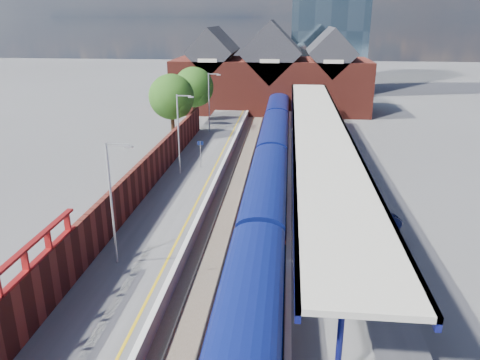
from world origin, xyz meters
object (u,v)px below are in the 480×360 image
Objects in this scene: lamp_post_b at (113,197)px; parked_car_blue at (369,217)px; train at (271,160)px; platform_sign at (200,150)px; parked_car_silver at (364,247)px; lamp_post_d at (210,99)px; parked_car_dark at (332,189)px; lamp_post_c at (180,130)px; parked_car_red at (357,257)px.

lamp_post_b reaches higher than parked_car_blue.
train is 19.17m from lamp_post_b.
platform_sign is 17.62m from parked_car_blue.
train is at bearing 52.58° from parked_car_blue.
lamp_post_b is at bearing -114.48° from train.
platform_sign is 20.29m from parked_car_silver.
lamp_post_d is 1.61× the size of parked_car_dark.
lamp_post_c is (0.00, 16.00, 0.00)m from lamp_post_b.
parked_car_silver is at bearing -65.41° from lamp_post_d.
lamp_post_c is 1.59× the size of parked_car_silver.
train is at bearing -61.96° from lamp_post_d.
parked_car_blue is (1.96, -5.14, -0.03)m from parked_car_dark.
parked_car_silver is at bearing -68.93° from train.
lamp_post_d reaches higher than parked_car_dark.
lamp_post_b is 1.59× the size of parked_car_silver.
parked_car_blue is at bearing -16.08° from parked_car_silver.
train is 8.46m from lamp_post_c.
platform_sign reaches higher than parked_car_silver.
parked_car_red is 10.95m from parked_car_dark.
lamp_post_c is 1.61× the size of parked_car_blue.
train is 7.43m from parked_car_dark.
parked_car_red is at bearing -55.45° from platform_sign.
platform_sign is 0.57× the size of parked_car_silver.
train is at bearing -6.58° from platform_sign.
train is 17.24× the size of parked_car_red.
parked_car_red is 0.88× the size of parked_car_dark.
train reaches higher than parked_car_dark.
parked_car_red reaches higher than parked_car_dark.
lamp_post_d is 1.83× the size of parked_car_red.
lamp_post_c reaches higher than parked_car_dark.
lamp_post_b is at bearing -90.00° from lamp_post_c.
parked_car_blue is (6.89, -10.67, -0.52)m from train.
parked_car_silver is (13.75, -30.04, -3.27)m from lamp_post_d.
parked_car_blue is at bearing -148.12° from parked_car_dark.
parked_car_dark is at bearing 40.56° from parked_car_blue.
lamp_post_c is at bearing 40.46° from parked_car_silver.
lamp_post_c is 19.92m from parked_car_silver.
parked_car_red is at bearing -174.98° from parked_car_blue.
train is at bearing 65.52° from lamp_post_b.
parked_car_blue is at bearing -57.15° from train.
parked_car_blue is at bearing -40.47° from platform_sign.
lamp_post_b reaches higher than parked_car_silver.
parked_car_red is 0.88× the size of parked_car_blue.
parked_car_red is (13.22, 0.78, -3.34)m from lamp_post_b.
platform_sign is 13.08m from parked_car_dark.
platform_sign is (1.36, -14.00, -2.30)m from lamp_post_d.
parked_car_silver is 4.74m from parked_car_blue.
parked_car_silver is at bearing -52.33° from platform_sign.
parked_car_silver is (5.89, -15.30, -0.40)m from train.
platform_sign is at bearing 69.26° from parked_car_blue.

